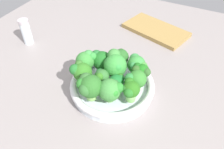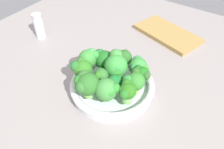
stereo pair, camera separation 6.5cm
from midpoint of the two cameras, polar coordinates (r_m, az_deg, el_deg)
The scene contains 17 objects.
ground_plane at distance 71.91cm, azimuth 3.50°, elevation -3.97°, with size 130.00×130.00×2.50cm, color gray.
bowl at distance 68.53cm, azimuth 2.72°, elevation -3.09°, with size 25.24×25.24×3.74cm.
broccoli_floret_0 at distance 65.35cm, azimuth 4.20°, elevation 2.39°, with size 7.09×7.14×8.47cm.
broccoli_floret_1 at distance 69.17cm, azimuth 0.70°, elevation 3.65°, with size 7.13×5.90×6.48cm.
broccoli_floret_2 at distance 60.30cm, azimuth -3.43°, elevation -2.44°, with size 6.81×6.94×7.68cm.
broccoli_floret_3 at distance 67.73cm, azimuth 9.40°, elevation 1.85°, with size 6.59×6.39×6.20cm.
broccoli_floret_4 at distance 62.71cm, azimuth 3.81°, elevation -2.05°, with size 4.32×5.04×5.30cm.
broccoli_floret_5 at distance 68.57cm, azimuth -3.04°, elevation 4.06°, with size 5.85×6.19×7.22cm.
broccoli_floret_6 at distance 62.00cm, azimuth 8.56°, elevation -1.94°, with size 5.64×5.43×6.81cm.
broccoli_floret_7 at distance 65.54cm, azimuth -4.80°, elevation 1.31°, with size 6.08×5.56×6.64cm.
broccoli_floret_8 at distance 59.68cm, azimuth 6.86°, elevation -4.30°, with size 4.70×5.61×6.42cm.
broccoli_floret_9 at distance 59.93cm, azimuth 1.86°, elevation -4.03°, with size 6.70×6.20×6.73cm.
broccoli_floret_10 at distance 70.69cm, azimuth 5.57°, elevation 4.18°, with size 5.14×5.43×5.99cm.
broccoli_floret_11 at distance 64.75cm, azimuth 10.27°, elevation -0.03°, with size 5.43×4.57×6.15cm.
broccoli_floret_12 at distance 63.91cm, azimuth 0.12°, elevation -0.43°, with size 4.39×4.67×5.93cm.
cutting_board at distance 96.37cm, azimuth 15.65°, elevation 9.74°, with size 25.39×13.62×1.60cm, color #9F7D42.
pepper_shaker at distance 93.21cm, azimuth -15.94°, elevation 11.57°, with size 3.77×3.77×9.97cm.
Camera 2 is at (26.93, -41.24, 51.19)cm, focal length 36.54 mm.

